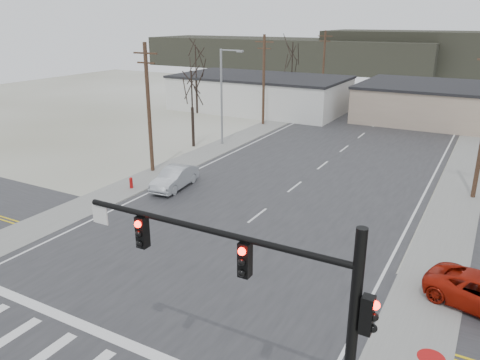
{
  "coord_description": "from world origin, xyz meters",
  "views": [
    {
      "loc": [
        12.03,
        -15.91,
        11.66
      ],
      "look_at": [
        -0.64,
        6.93,
        2.6
      ],
      "focal_mm": 35.0,
      "sensor_mm": 36.0,
      "label": 1
    }
  ],
  "objects_px": {
    "traffic_signal_mast": "(282,301)",
    "sedan_crossing": "(175,178)",
    "fire_hydrant": "(131,183)",
    "car_far_a": "(433,108)",
    "car_far_b": "(359,99)"
  },
  "relations": [
    {
      "from": "sedan_crossing",
      "to": "car_far_b",
      "type": "bearing_deg",
      "value": 81.16
    },
    {
      "from": "traffic_signal_mast",
      "to": "sedan_crossing",
      "type": "height_order",
      "value": "traffic_signal_mast"
    },
    {
      "from": "car_far_b",
      "to": "fire_hydrant",
      "type": "bearing_deg",
      "value": -113.14
    },
    {
      "from": "traffic_signal_mast",
      "to": "fire_hydrant",
      "type": "bearing_deg",
      "value": 141.87
    },
    {
      "from": "car_far_a",
      "to": "car_far_b",
      "type": "distance_m",
      "value": 10.34
    },
    {
      "from": "car_far_a",
      "to": "fire_hydrant",
      "type": "bearing_deg",
      "value": 61.08
    },
    {
      "from": "traffic_signal_mast",
      "to": "car_far_b",
      "type": "xyz_separation_m",
      "value": [
        -13.28,
        56.59,
        -3.89
      ]
    },
    {
      "from": "fire_hydrant",
      "to": "car_far_a",
      "type": "height_order",
      "value": "car_far_a"
    },
    {
      "from": "traffic_signal_mast",
      "to": "car_far_a",
      "type": "relative_size",
      "value": 1.88
    },
    {
      "from": "car_far_b",
      "to": "traffic_signal_mast",
      "type": "bearing_deg",
      "value": -93.45
    },
    {
      "from": "traffic_signal_mast",
      "to": "fire_hydrant",
      "type": "distance_m",
      "value": 23.39
    },
    {
      "from": "sedan_crossing",
      "to": "traffic_signal_mast",
      "type": "bearing_deg",
      "value": -51.65
    },
    {
      "from": "car_far_a",
      "to": "traffic_signal_mast",
      "type": "bearing_deg",
      "value": 84.66
    },
    {
      "from": "sedan_crossing",
      "to": "car_far_b",
      "type": "height_order",
      "value": "sedan_crossing"
    },
    {
      "from": "fire_hydrant",
      "to": "sedan_crossing",
      "type": "height_order",
      "value": "sedan_crossing"
    }
  ]
}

